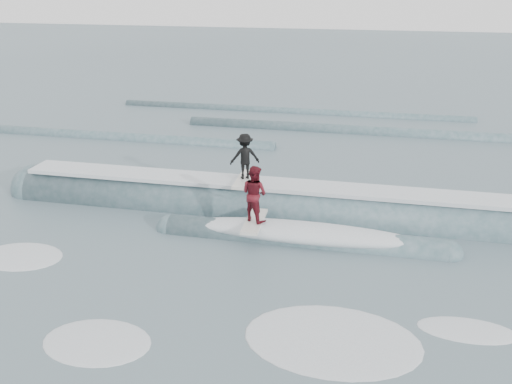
# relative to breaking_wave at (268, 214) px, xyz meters

# --- Properties ---
(ground) EXTENTS (160.00, 160.00, 0.00)m
(ground) POSITION_rel_breaking_wave_xyz_m (-0.28, -5.82, -0.05)
(ground) COLOR #425561
(ground) RESTS_ON ground
(breaking_wave) EXTENTS (20.29, 3.83, 2.09)m
(breaking_wave) POSITION_rel_breaking_wave_xyz_m (0.00, 0.00, 0.00)
(breaking_wave) COLOR #345157
(breaking_wave) RESTS_ON ground
(surfer_black) EXTENTS (1.22, 2.02, 1.74)m
(surfer_black) POSITION_rel_breaking_wave_xyz_m (-0.92, 0.35, 1.90)
(surfer_black) COLOR silver
(surfer_black) RESTS_ON ground
(surfer_red) EXTENTS (1.13, 2.02, 1.95)m
(surfer_red) POSITION_rel_breaking_wave_xyz_m (-0.07, -1.85, 1.39)
(surfer_red) COLOR silver
(surfer_red) RESTS_ON ground
(whitewater) EXTENTS (15.09, 6.61, 0.10)m
(whitewater) POSITION_rel_breaking_wave_xyz_m (1.40, -7.30, -0.05)
(whitewater) COLOR white
(whitewater) RESTS_ON ground
(far_swells) EXTENTS (38.34, 8.65, 0.80)m
(far_swells) POSITION_rel_breaking_wave_xyz_m (-2.75, 11.83, -0.05)
(far_swells) COLOR #345157
(far_swells) RESTS_ON ground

